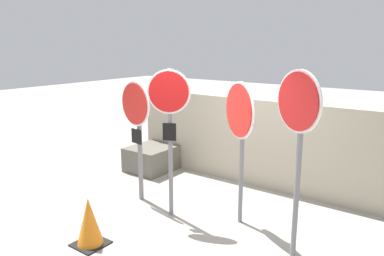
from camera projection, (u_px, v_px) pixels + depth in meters
ground_plane at (211, 217)px, 6.15m from camera, size 40.00×40.00×0.00m
fence_back at (260, 144)px, 7.33m from camera, size 5.88×0.12×1.74m
stop_sign_0 at (137, 119)px, 6.52m from camera, size 0.77×0.20×2.17m
stop_sign_1 at (169, 113)px, 5.83m from camera, size 0.63×0.33×2.42m
stop_sign_2 at (240, 122)px, 5.62m from camera, size 0.73×0.50×2.25m
stop_sign_3 at (298, 124)px, 4.59m from camera, size 0.69×0.40×2.50m
traffic_cone_0 at (89, 222)px, 5.24m from camera, size 0.44×0.44×0.70m
storage_crate at (151, 159)px, 8.40m from camera, size 0.91×0.97×0.54m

